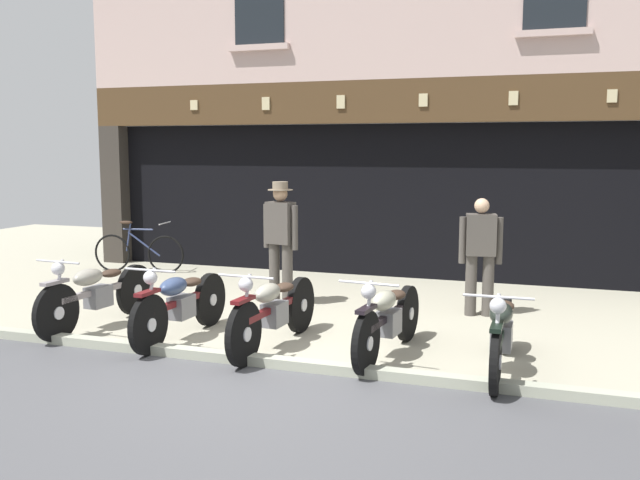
% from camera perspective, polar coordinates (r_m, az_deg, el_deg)
% --- Properties ---
extents(ground, '(23.01, 22.00, 0.18)m').
position_cam_1_polar(ground, '(6.35, -8.53, -13.21)').
color(ground, '#A29E88').
extents(shop_facade, '(11.31, 4.42, 6.06)m').
position_cam_1_polar(shop_facade, '(13.56, 7.14, 5.27)').
color(shop_facade, black).
rests_on(shop_facade, ground).
extents(motorcycle_left, '(0.62, 2.08, 0.93)m').
position_cam_1_polar(motorcycle_left, '(9.00, -17.74, -4.14)').
color(motorcycle_left, black).
rests_on(motorcycle_left, ground).
extents(motorcycle_center_left, '(0.62, 1.98, 0.93)m').
position_cam_1_polar(motorcycle_center_left, '(8.21, -11.33, -5.06)').
color(motorcycle_center_left, black).
rests_on(motorcycle_center_left, ground).
extents(motorcycle_center, '(0.62, 2.09, 0.93)m').
position_cam_1_polar(motorcycle_center, '(7.72, -3.81, -5.71)').
color(motorcycle_center, black).
rests_on(motorcycle_center, ground).
extents(motorcycle_center_right, '(0.62, 1.98, 0.92)m').
position_cam_1_polar(motorcycle_center_right, '(7.43, 5.56, -6.35)').
color(motorcycle_center_right, black).
rests_on(motorcycle_center_right, ground).
extents(motorcycle_right, '(0.62, 2.02, 0.90)m').
position_cam_1_polar(motorcycle_right, '(7.14, 14.61, -7.21)').
color(motorcycle_right, black).
rests_on(motorcycle_right, ground).
extents(salesman_left, '(0.55, 0.35, 1.74)m').
position_cam_1_polar(salesman_left, '(9.71, -3.24, 0.25)').
color(salesman_left, '#47423D').
rests_on(salesman_left, ground).
extents(shopkeeper_center, '(0.55, 0.29, 1.55)m').
position_cam_1_polar(shopkeeper_center, '(9.35, 12.97, -0.93)').
color(shopkeeper_center, '#47423D').
rests_on(shopkeeper_center, ground).
extents(advert_board_near, '(0.80, 0.03, 1.00)m').
position_cam_1_polar(advert_board_near, '(12.42, -1.38, 4.72)').
color(advert_board_near, silver).
extents(leaning_bicycle, '(1.68, 0.50, 0.93)m').
position_cam_1_polar(leaning_bicycle, '(12.84, -14.62, -0.91)').
color(leaning_bicycle, black).
rests_on(leaning_bicycle, ground).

